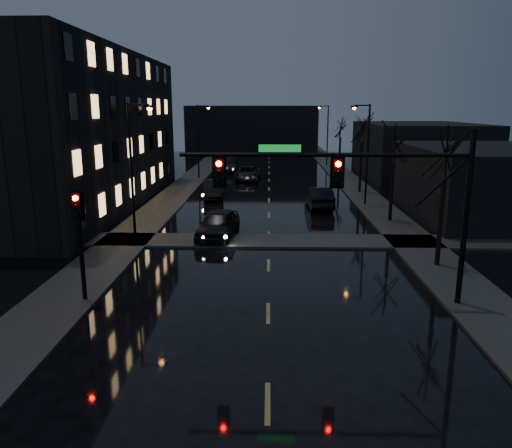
# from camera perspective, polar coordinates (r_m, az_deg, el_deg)

# --- Properties ---
(sidewalk_left) EXTENTS (3.00, 140.00, 0.12)m
(sidewalk_left) POSITION_cam_1_polar(r_m,az_deg,el_deg) (46.41, -9.08, 3.49)
(sidewalk_left) COLOR #2D2D2B
(sidewalk_left) RESTS_ON ground
(sidewalk_right) EXTENTS (3.00, 140.00, 0.12)m
(sidewalk_right) POSITION_cam_1_polar(r_m,az_deg,el_deg) (46.41, 12.07, 3.36)
(sidewalk_right) COLOR #2D2D2B
(sidewalk_right) RESTS_ON ground
(sidewalk_cross) EXTENTS (40.00, 3.00, 0.12)m
(sidewalk_cross) POSITION_cam_1_polar(r_m,az_deg,el_deg) (29.49, 1.46, -1.93)
(sidewalk_cross) COLOR #2D2D2B
(sidewalk_cross) RESTS_ON ground
(apartment_block) EXTENTS (12.00, 30.00, 12.00)m
(apartment_block) POSITION_cam_1_polar(r_m,az_deg,el_deg) (43.28, -21.24, 10.00)
(apartment_block) COLOR black
(apartment_block) RESTS_ON ground
(commercial_right_near) EXTENTS (10.00, 14.00, 5.00)m
(commercial_right_near) POSITION_cam_1_polar(r_m,az_deg,el_deg) (39.52, 24.66, 4.35)
(commercial_right_near) COLOR black
(commercial_right_near) RESTS_ON ground
(commercial_right_far) EXTENTS (12.00, 18.00, 6.00)m
(commercial_right_far) POSITION_cam_1_polar(r_m,az_deg,el_deg) (60.60, 17.98, 8.07)
(commercial_right_far) COLOR black
(commercial_right_far) RESTS_ON ground
(far_block) EXTENTS (22.00, 10.00, 8.00)m
(far_block) POSITION_cam_1_polar(r_m,az_deg,el_deg) (88.10, -0.45, 10.76)
(far_block) COLOR black
(far_block) RESTS_ON ground
(signal_mast) EXTENTS (11.11, 0.41, 7.00)m
(signal_mast) POSITION_cam_1_polar(r_m,az_deg,el_deg) (19.57, 12.87, 4.37)
(signal_mast) COLOR black
(signal_mast) RESTS_ON ground
(signal_pole_left) EXTENTS (0.35, 0.41, 4.53)m
(signal_pole_left) POSITION_cam_1_polar(r_m,az_deg,el_deg) (20.94, -19.53, -0.68)
(signal_pole_left) COLOR black
(signal_pole_left) RESTS_ON ground
(tree_near) EXTENTS (3.52, 3.52, 8.08)m
(tree_near) POSITION_cam_1_polar(r_m,az_deg,el_deg) (25.44, 21.04, 8.87)
(tree_near) COLOR black
(tree_near) RESTS_ON ground
(tree_mid_a) EXTENTS (3.30, 3.30, 7.58)m
(tree_mid_a) POSITION_cam_1_polar(r_m,az_deg,el_deg) (35.04, 15.60, 9.57)
(tree_mid_a) COLOR black
(tree_mid_a) RESTS_ON ground
(tree_mid_b) EXTENTS (3.74, 3.74, 8.59)m
(tree_mid_b) POSITION_cam_1_polar(r_m,az_deg,el_deg) (46.74, 12.11, 11.51)
(tree_mid_b) COLOR black
(tree_mid_b) RESTS_ON ground
(tree_far) EXTENTS (3.43, 3.43, 7.88)m
(tree_far) POSITION_cam_1_polar(r_m,az_deg,el_deg) (60.58, 9.68, 11.42)
(tree_far) COLOR black
(tree_far) RESTS_ON ground
(streetlight_l_near) EXTENTS (1.53, 0.28, 8.00)m
(streetlight_l_near) POSITION_cam_1_polar(r_m,az_deg,el_deg) (29.13, -13.69, 6.95)
(streetlight_l_near) COLOR black
(streetlight_l_near) RESTS_ON ground
(streetlight_l_far) EXTENTS (1.53, 0.28, 8.00)m
(streetlight_l_far) POSITION_cam_1_polar(r_m,az_deg,el_deg) (55.57, -6.43, 10.05)
(streetlight_l_far) COLOR black
(streetlight_l_far) RESTS_ON ground
(streetlight_r_mid) EXTENTS (1.53, 0.28, 8.00)m
(streetlight_r_mid) POSITION_cam_1_polar(r_m,az_deg,el_deg) (40.79, 12.36, 8.71)
(streetlight_r_mid) COLOR black
(streetlight_r_mid) RESTS_ON ground
(streetlight_r_far) EXTENTS (1.53, 0.28, 8.00)m
(streetlight_r_far) POSITION_cam_1_polar(r_m,az_deg,el_deg) (68.46, 8.01, 10.58)
(streetlight_r_far) COLOR black
(streetlight_r_far) RESTS_ON ground
(oncoming_car_a) EXTENTS (2.68, 5.25, 1.71)m
(oncoming_car_a) POSITION_cam_1_polar(r_m,az_deg,el_deg) (30.24, -4.35, -0.03)
(oncoming_car_a) COLOR black
(oncoming_car_a) RESTS_ON ground
(oncoming_car_b) EXTENTS (2.28, 5.03, 1.60)m
(oncoming_car_b) POSITION_cam_1_polar(r_m,az_deg,el_deg) (43.65, -4.92, 3.98)
(oncoming_car_b) COLOR black
(oncoming_car_b) RESTS_ON ground
(oncoming_car_c) EXTENTS (2.83, 5.66, 1.54)m
(oncoming_car_c) POSITION_cam_1_polar(r_m,az_deg,el_deg) (54.30, -0.92, 5.81)
(oncoming_car_c) COLOR black
(oncoming_car_c) RESTS_ON ground
(oncoming_car_d) EXTENTS (2.49, 5.57, 1.58)m
(oncoming_car_d) POSITION_cam_1_polar(r_m,az_deg,el_deg) (61.90, -3.11, 6.73)
(oncoming_car_d) COLOR black
(oncoming_car_d) RESTS_ON ground
(lead_car) EXTENTS (2.00, 5.17, 1.68)m
(lead_car) POSITION_cam_1_polar(r_m,az_deg,el_deg) (39.61, 7.22, 3.04)
(lead_car) COLOR black
(lead_car) RESTS_ON ground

